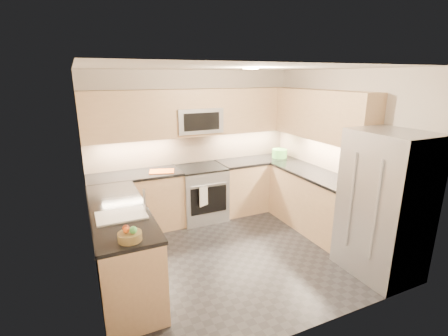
{
  "coord_description": "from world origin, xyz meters",
  "views": [
    {
      "loc": [
        -1.84,
        -3.65,
        2.4
      ],
      "look_at": [
        0.0,
        0.35,
        1.15
      ],
      "focal_mm": 26.0,
      "sensor_mm": 36.0,
      "label": 1
    }
  ],
  "objects_px": {
    "gas_range": "(202,193)",
    "fruit_basket": "(130,237)",
    "utensil_bowl": "(280,153)",
    "cutting_board": "(162,171)",
    "microwave": "(197,120)",
    "refrigerator": "(385,205)"
  },
  "relations": [
    {
      "from": "gas_range",
      "to": "fruit_basket",
      "type": "bearing_deg",
      "value": -125.36
    },
    {
      "from": "utensil_bowl",
      "to": "fruit_basket",
      "type": "bearing_deg",
      "value": -145.69
    },
    {
      "from": "cutting_board",
      "to": "utensil_bowl",
      "type": "bearing_deg",
      "value": 0.02
    },
    {
      "from": "microwave",
      "to": "refrigerator",
      "type": "height_order",
      "value": "microwave"
    },
    {
      "from": "utensil_bowl",
      "to": "gas_range",
      "type": "bearing_deg",
      "value": 178.63
    },
    {
      "from": "gas_range",
      "to": "microwave",
      "type": "xyz_separation_m",
      "value": [
        0.0,
        0.12,
        1.24
      ]
    },
    {
      "from": "refrigerator",
      "to": "cutting_board",
      "type": "height_order",
      "value": "refrigerator"
    },
    {
      "from": "gas_range",
      "to": "cutting_board",
      "type": "xyz_separation_m",
      "value": [
        -0.68,
        -0.04,
        0.49
      ]
    },
    {
      "from": "microwave",
      "to": "fruit_basket",
      "type": "distance_m",
      "value": 2.79
    },
    {
      "from": "utensil_bowl",
      "to": "fruit_basket",
      "type": "height_order",
      "value": "utensil_bowl"
    },
    {
      "from": "refrigerator",
      "to": "utensil_bowl",
      "type": "height_order",
      "value": "refrigerator"
    },
    {
      "from": "utensil_bowl",
      "to": "cutting_board",
      "type": "xyz_separation_m",
      "value": [
        -2.22,
        -0.0,
        -0.07
      ]
    },
    {
      "from": "utensil_bowl",
      "to": "fruit_basket",
      "type": "relative_size",
      "value": 1.26
    },
    {
      "from": "gas_range",
      "to": "utensil_bowl",
      "type": "xyz_separation_m",
      "value": [
        1.54,
        -0.04,
        0.56
      ]
    },
    {
      "from": "cutting_board",
      "to": "fruit_basket",
      "type": "height_order",
      "value": "fruit_basket"
    },
    {
      "from": "microwave",
      "to": "cutting_board",
      "type": "xyz_separation_m",
      "value": [
        -0.68,
        -0.16,
        -0.75
      ]
    },
    {
      "from": "refrigerator",
      "to": "cutting_board",
      "type": "relative_size",
      "value": 4.71
    },
    {
      "from": "gas_range",
      "to": "cutting_board",
      "type": "bearing_deg",
      "value": -176.8
    },
    {
      "from": "gas_range",
      "to": "refrigerator",
      "type": "distance_m",
      "value": 2.86
    },
    {
      "from": "microwave",
      "to": "fruit_basket",
      "type": "bearing_deg",
      "value": -123.82
    },
    {
      "from": "microwave",
      "to": "refrigerator",
      "type": "relative_size",
      "value": 0.42
    },
    {
      "from": "microwave",
      "to": "refrigerator",
      "type": "bearing_deg",
      "value": -60.38
    }
  ]
}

